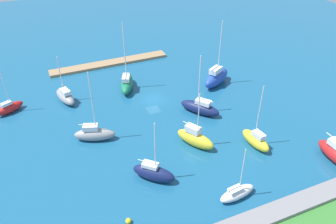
% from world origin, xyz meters
% --- Properties ---
extents(water, '(160.00, 160.00, 0.00)m').
position_xyz_m(water, '(0.00, 0.00, 0.00)').
color(water, '#19567F').
rests_on(water, ground).
extents(pier_dock, '(26.95, 2.94, 0.58)m').
position_xyz_m(pier_dock, '(3.70, -17.91, 0.29)').
color(pier_dock, '#997A56').
rests_on(pier_dock, ground).
extents(breakwater, '(73.51, 2.67, 1.49)m').
position_xyz_m(breakwater, '(0.00, 32.37, 0.75)').
color(breakwater, gray).
rests_on(breakwater, ground).
extents(sailboat_gray_inner_mooring, '(6.91, 4.22, 12.38)m').
position_xyz_m(sailboat_gray_inner_mooring, '(13.24, 7.92, 1.21)').
color(sailboat_gray_inner_mooring, gray).
rests_on(sailboat_gray_inner_mooring, water).
extents(sailboat_yellow_near_pier, '(2.58, 5.97, 10.85)m').
position_xyz_m(sailboat_yellow_near_pier, '(-9.80, 19.57, 1.21)').
color(sailboat_yellow_near_pier, yellow).
rests_on(sailboat_yellow_near_pier, water).
extents(sailboat_navy_along_channel, '(5.93, 5.77, 9.90)m').
position_xyz_m(sailboat_navy_along_channel, '(7.68, 19.99, 1.22)').
color(sailboat_navy_along_channel, '#141E4C').
rests_on(sailboat_navy_along_channel, water).
extents(sailboat_green_east_end, '(5.07, 7.88, 13.82)m').
position_xyz_m(sailboat_green_east_end, '(3.47, -5.58, 1.41)').
color(sailboat_green_east_end, '#19724C').
rests_on(sailboat_green_east_end, water).
extents(sailboat_white_lone_south, '(5.56, 2.33, 8.29)m').
position_xyz_m(sailboat_white_lone_south, '(-1.24, 27.55, 0.84)').
color(sailboat_white_lone_south, white).
rests_on(sailboat_white_lone_south, water).
extents(sailboat_blue_outer_mooring, '(8.13, 6.17, 13.42)m').
position_xyz_m(sailboat_blue_outer_mooring, '(-14.01, -0.13, 1.69)').
color(sailboat_blue_outer_mooring, '#2347B2').
rests_on(sailboat_blue_outer_mooring, water).
extents(sailboat_gray_by_breakwater, '(3.79, 6.71, 9.28)m').
position_xyz_m(sailboat_gray_by_breakwater, '(15.62, -5.76, 1.16)').
color(sailboat_gray_by_breakwater, gray).
rests_on(sailboat_gray_by_breakwater, water).
extents(sailboat_red_off_beacon, '(5.36, 3.77, 9.73)m').
position_xyz_m(sailboat_red_off_beacon, '(25.56, -6.07, 0.98)').
color(sailboat_red_off_beacon, red).
rests_on(sailboat_red_off_beacon, water).
extents(sailboat_yellow_mid_basin, '(5.09, 6.74, 9.80)m').
position_xyz_m(sailboat_yellow_mid_basin, '(-1.08, 15.59, 1.39)').
color(sailboat_yellow_mid_basin, yellow).
rests_on(sailboat_yellow_mid_basin, water).
extents(sailboat_navy_far_north, '(6.37, 7.49, 11.24)m').
position_xyz_m(sailboat_navy_far_north, '(-6.07, 7.82, 1.21)').
color(sailboat_navy_far_north, '#141E4C').
rests_on(sailboat_navy_far_north, water).
extents(mooring_buoy_yellow, '(0.74, 0.74, 0.74)m').
position_xyz_m(mooring_buoy_yellow, '(13.30, 25.78, 0.37)').
color(mooring_buoy_yellow, yellow).
rests_on(mooring_buoy_yellow, water).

